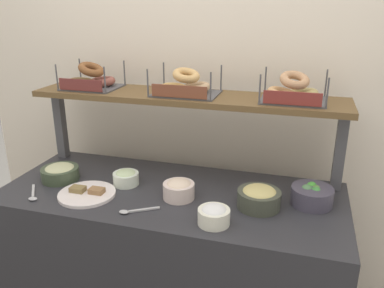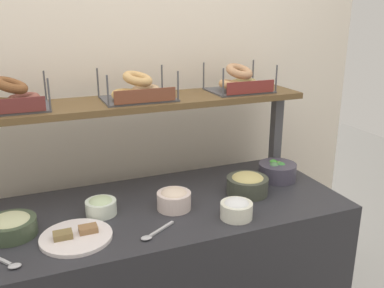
{
  "view_description": "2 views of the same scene",
  "coord_description": "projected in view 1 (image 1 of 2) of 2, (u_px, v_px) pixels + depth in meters",
  "views": [
    {
      "loc": [
        0.59,
        -1.64,
        1.73
      ],
      "look_at": [
        0.1,
        0.02,
        1.1
      ],
      "focal_mm": 36.95,
      "sensor_mm": 36.0,
      "label": 1
    },
    {
      "loc": [
        -0.51,
        -1.63,
        1.69
      ],
      "look_at": [
        0.2,
        0.09,
        1.09
      ],
      "focal_mm": 39.61,
      "sensor_mm": 36.0,
      "label": 2
    }
  ],
  "objects": [
    {
      "name": "upper_shelf",
      "position": [
        186.0,
        97.0,
        2.04
      ],
      "size": [
        1.63,
        0.32,
        0.03
      ],
      "primitive_type": "cube",
      "color": "brown",
      "rests_on": "shelf_riser_left"
    },
    {
      "name": "shelf_riser_left",
      "position": [
        61.0,
        125.0,
        2.32
      ],
      "size": [
        0.05,
        0.05,
        0.4
      ],
      "primitive_type": "cube",
      "color": "#4C4C51",
      "rests_on": "deli_counter"
    },
    {
      "name": "bowl_potato_salad",
      "position": [
        179.0,
        189.0,
        1.86
      ],
      "size": [
        0.15,
        0.15,
        0.1
      ],
      "color": "silver",
      "rests_on": "deli_counter"
    },
    {
      "name": "bagel_basket_sesame",
      "position": [
        293.0,
        91.0,
        1.88
      ],
      "size": [
        0.3,
        0.25,
        0.14
      ],
      "color": "#4C4C51",
      "rests_on": "upper_shelf"
    },
    {
      "name": "bagel_basket_plain",
      "position": [
        185.0,
        86.0,
        2.01
      ],
      "size": [
        0.33,
        0.25,
        0.14
      ],
      "color": "#4C4C51",
      "rests_on": "upper_shelf"
    },
    {
      "name": "serving_spoon_near_plate",
      "position": [
        33.0,
        195.0,
        1.89
      ],
      "size": [
        0.12,
        0.15,
        0.01
      ],
      "color": "#B7B7BC",
      "rests_on": "deli_counter"
    },
    {
      "name": "bowl_scallion_spread",
      "position": [
        126.0,
        177.0,
        2.01
      ],
      "size": [
        0.13,
        0.13,
        0.08
      ],
      "color": "white",
      "rests_on": "deli_counter"
    },
    {
      "name": "bowl_veggie_mix",
      "position": [
        312.0,
        195.0,
        1.81
      ],
      "size": [
        0.19,
        0.19,
        0.1
      ],
      "color": "#474254",
      "rests_on": "deli_counter"
    },
    {
      "name": "bowl_hummus",
      "position": [
        259.0,
        197.0,
        1.78
      ],
      "size": [
        0.2,
        0.2,
        0.1
      ],
      "color": "#42463A",
      "rests_on": "deli_counter"
    },
    {
      "name": "bagel_basket_cinnamon_raisin",
      "position": [
        92.0,
        80.0,
        2.16
      ],
      "size": [
        0.29,
        0.24,
        0.15
      ],
      "color": "#4C4C51",
      "rests_on": "upper_shelf"
    },
    {
      "name": "bowl_tuna_salad",
      "position": [
        60.0,
        172.0,
        2.06
      ],
      "size": [
        0.19,
        0.19,
        0.08
      ],
      "color": "#3D4B35",
      "rests_on": "deli_counter"
    },
    {
      "name": "serving_plate_white",
      "position": [
        87.0,
        193.0,
        1.9
      ],
      "size": [
        0.27,
        0.27,
        0.04
      ],
      "color": "white",
      "rests_on": "deli_counter"
    },
    {
      "name": "deli_counter",
      "position": [
        172.0,
        264.0,
        2.08
      ],
      "size": [
        1.67,
        0.7,
        0.85
      ],
      "primitive_type": "cube",
      "color": "#2D2D33",
      "rests_on": "ground_plane"
    },
    {
      "name": "shelf_riser_right",
      "position": [
        340.0,
        151.0,
        1.91
      ],
      "size": [
        0.05,
        0.05,
        0.4
      ],
      "primitive_type": "cube",
      "color": "#4C4C51",
      "rests_on": "deli_counter"
    },
    {
      "name": "serving_spoon_by_edge",
      "position": [
        133.0,
        211.0,
        1.75
      ],
      "size": [
        0.16,
        0.1,
        0.01
      ],
      "color": "#B7B7BC",
      "rests_on": "deli_counter"
    },
    {
      "name": "back_wall",
      "position": [
        201.0,
        98.0,
        2.31
      ],
      "size": [
        2.87,
        0.06,
        2.4
      ],
      "primitive_type": "cube",
      "color": "#F3E5CF",
      "rests_on": "ground_plane"
    },
    {
      "name": "bowl_cream_cheese",
      "position": [
        214.0,
        215.0,
        1.65
      ],
      "size": [
        0.14,
        0.14,
        0.09
      ],
      "color": "white",
      "rests_on": "deli_counter"
    }
  ]
}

